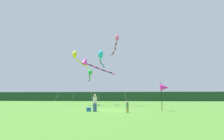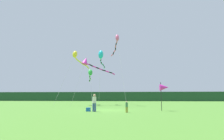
{
  "view_description": "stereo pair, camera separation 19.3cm",
  "coord_description": "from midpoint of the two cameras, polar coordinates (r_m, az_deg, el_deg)",
  "views": [
    {
      "loc": [
        2.12,
        -19.69,
        1.42
      ],
      "look_at": [
        0.0,
        6.0,
        5.31
      ],
      "focal_mm": 28.73,
      "sensor_mm": 36.0,
      "label": 1
    },
    {
      "loc": [
        2.32,
        -19.67,
        1.42
      ],
      "look_at": [
        0.0,
        6.0,
        5.31
      ],
      "focal_mm": 28.73,
      "sensor_mm": 36.0,
      "label": 2
    }
  ],
  "objects": [
    {
      "name": "person_adult",
      "position": [
        17.99,
        -5.77,
        -10.03
      ],
      "size": [
        0.37,
        0.37,
        1.7
      ],
      "color": "#334C8C",
      "rests_on": "ground"
    },
    {
      "name": "kite_rainbow",
      "position": [
        32.29,
        1.19,
        9.01
      ],
      "size": [
        3.24,
        10.28,
        12.27
      ],
      "color": "#B2B2B2",
      "rests_on": "ground"
    },
    {
      "name": "person_child",
      "position": [
        16.96,
        4.59,
        -11.36
      ],
      "size": [
        0.23,
        0.23,
        1.05
      ],
      "color": "olive",
      "rests_on": "ground"
    },
    {
      "name": "kite_green",
      "position": [
        32.76,
        -7.19,
        -1.18
      ],
      "size": [
        2.28,
        7.78,
        6.48
      ],
      "color": "#B2B2B2",
      "rests_on": "ground"
    },
    {
      "name": "kite_cyan",
      "position": [
        33.42,
        -3.76,
        4.48
      ],
      "size": [
        0.96,
        7.57,
        10.0
      ],
      "color": "#B2B2B2",
      "rests_on": "ground"
    },
    {
      "name": "distant_treeline",
      "position": [
        64.72,
        2.79,
        -8.41
      ],
      "size": [
        108.0,
        3.77,
        3.18
      ],
      "primitive_type": "cube",
      "color": "#1E4228",
      "rests_on": "ground"
    },
    {
      "name": "kite_magenta",
      "position": [
        31.33,
        -7.92,
        2.5
      ],
      "size": [
        6.71,
        5.58,
        8.32
      ],
      "color": "#B2B2B2",
      "rests_on": "ground"
    },
    {
      "name": "ground_plane",
      "position": [
        19.86,
        -1.75,
        -12.67
      ],
      "size": [
        120.0,
        120.0,
        0.0
      ],
      "primitive_type": "plane",
      "color": "#4C842D"
    },
    {
      "name": "kite_yellow",
      "position": [
        33.42,
        -11.55,
        4.36
      ],
      "size": [
        3.35,
        9.46,
        9.8
      ],
      "color": "#B2B2B2",
      "rests_on": "ground"
    },
    {
      "name": "cooler_box",
      "position": [
        18.37,
        -7.68,
        -12.35
      ],
      "size": [
        0.42,
        0.31,
        0.37
      ],
      "primitive_type": "cube",
      "color": "#1959B2",
      "rests_on": "ground"
    },
    {
      "name": "banner_flag_pole",
      "position": [
        19.72,
        16.1,
        -5.4
      ],
      "size": [
        0.9,
        0.7,
        2.95
      ],
      "color": "black",
      "rests_on": "ground"
    }
  ]
}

